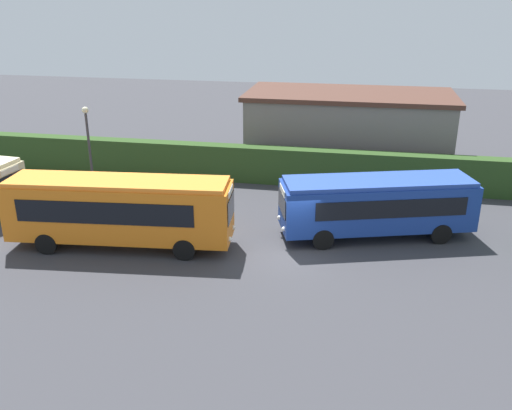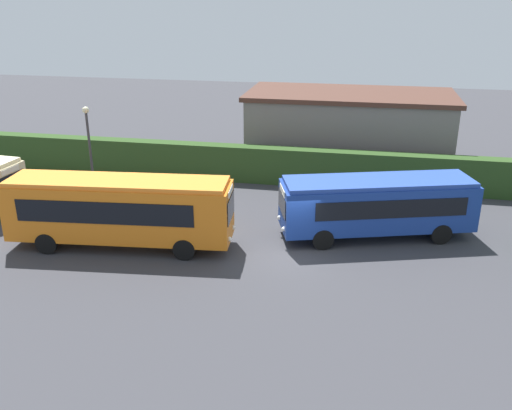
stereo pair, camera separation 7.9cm
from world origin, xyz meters
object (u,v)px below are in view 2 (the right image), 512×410
(bus_blue, at_px, (377,204))
(bus_orange, at_px, (120,209))
(person_center, at_px, (105,213))
(person_right, at_px, (404,201))
(lamppost, at_px, (89,144))

(bus_blue, bearing_deg, bus_orange, -0.74)
(bus_orange, distance_m, person_center, 2.49)
(bus_blue, height_order, person_right, bus_blue)
(bus_blue, relative_size, person_right, 5.06)
(bus_orange, xyz_separation_m, lamppost, (-4.00, 5.22, 1.52))
(bus_orange, bearing_deg, lamppost, 121.84)
(person_right, xyz_separation_m, lamppost, (-17.14, -0.85, 2.42))
(person_right, distance_m, lamppost, 17.33)
(person_right, bearing_deg, bus_blue, -58.07)
(bus_orange, height_order, lamppost, lamppost)
(lamppost, bearing_deg, person_center, -56.72)
(bus_orange, height_order, person_right, bus_orange)
(person_center, xyz_separation_m, person_right, (14.76, 4.46, 0.09))
(person_center, height_order, lamppost, lamppost)
(bus_blue, distance_m, lamppost, 15.85)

